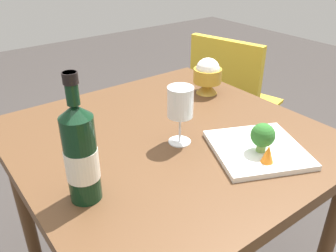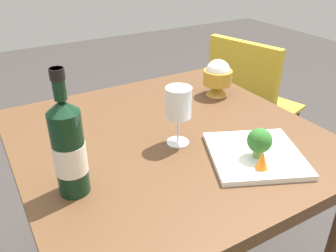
{
  "view_description": "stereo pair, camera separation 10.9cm",
  "coord_description": "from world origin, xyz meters",
  "views": [
    {
      "loc": [
        -0.77,
        0.58,
        1.3
      ],
      "look_at": [
        0.0,
        0.0,
        0.78
      ],
      "focal_mm": 37.63,
      "sensor_mm": 36.0,
      "label": 1
    },
    {
      "loc": [
        -0.83,
        0.48,
        1.3
      ],
      "look_at": [
        0.0,
        0.0,
        0.78
      ],
      "focal_mm": 37.63,
      "sensor_mm": 36.0,
      "label": 2
    }
  ],
  "objects": [
    {
      "name": "dining_table",
      "position": [
        0.0,
        0.0,
        0.66
      ],
      "size": [
        0.91,
        0.91,
        0.75
      ],
      "color": "brown",
      "rests_on": "ground_plane"
    },
    {
      "name": "chair_by_wall",
      "position": [
        0.45,
        -0.76,
        0.53
      ],
      "size": [
        0.49,
        0.49,
        0.85
      ],
      "rotation": [
        0.0,
        0.0,
        3.41
      ],
      "color": "gold",
      "rests_on": "ground_plane"
    },
    {
      "name": "wine_bottle",
      "position": [
        -0.12,
        0.34,
        0.87
      ],
      "size": [
        0.08,
        0.08,
        0.31
      ],
      "color": "black",
      "rests_on": "dining_table"
    },
    {
      "name": "wine_glass",
      "position": [
        -0.06,
        0.0,
        0.88
      ],
      "size": [
        0.08,
        0.08,
        0.18
      ],
      "color": "white",
      "rests_on": "dining_table"
    },
    {
      "name": "rice_bowl",
      "position": [
        0.18,
        -0.32,
        0.82
      ],
      "size": [
        0.11,
        0.11,
        0.14
      ],
      "color": "gold",
      "rests_on": "dining_table"
    },
    {
      "name": "serving_plate",
      "position": [
        -0.24,
        -0.15,
        0.76
      ],
      "size": [
        0.33,
        0.33,
        0.02
      ],
      "rotation": [
        0.0,
        0.0,
        -0.42
      ],
      "color": "white",
      "rests_on": "dining_table"
    },
    {
      "name": "broccoli_floret",
      "position": [
        -0.25,
        -0.14,
        0.81
      ],
      "size": [
        0.07,
        0.07,
        0.09
      ],
      "color": "#729E4C",
      "rests_on": "serving_plate"
    },
    {
      "name": "carrot_garnish_left",
      "position": [
        -0.3,
        -0.11,
        0.79
      ],
      "size": [
        0.03,
        0.03,
        0.05
      ],
      "color": "orange",
      "rests_on": "serving_plate"
    }
  ]
}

